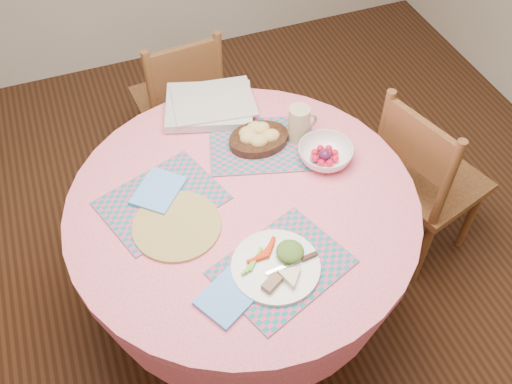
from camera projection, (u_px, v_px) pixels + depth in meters
ground at (246, 309)px, 2.55m from camera, size 4.00×4.00×0.00m
dining_table at (244, 235)px, 2.13m from camera, size 1.24×1.24×0.75m
chair_right at (424, 179)px, 2.44m from camera, size 0.50×0.51×0.89m
chair_back at (181, 100)px, 2.80m from camera, size 0.43×0.41×0.86m
placemat_front at (282, 267)px, 1.80m from camera, size 0.48×0.42×0.01m
placemat_left at (162, 200)px, 1.98m from camera, size 0.48×0.41×0.01m
placemat_back at (262, 145)px, 2.17m from camera, size 0.47×0.40×0.01m
wicker_trivet at (177, 226)px, 1.91m from camera, size 0.30×0.30×0.01m
napkin_near at (229, 296)px, 1.73m from camera, size 0.23×0.21×0.01m
napkin_far at (158, 191)px, 2.00m from camera, size 0.22×0.23×0.01m
dinner_plate at (278, 266)px, 1.79m from camera, size 0.28×0.28×0.05m
bread_bowl at (258, 136)px, 2.15m from camera, size 0.23×0.23×0.08m
latte_mug at (299, 124)px, 2.13m from camera, size 0.12×0.08×0.14m
fruit_bowl at (325, 154)px, 2.09m from camera, size 0.23×0.23×0.06m
newspaper_stack at (210, 105)px, 2.28m from camera, size 0.41×0.36×0.04m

